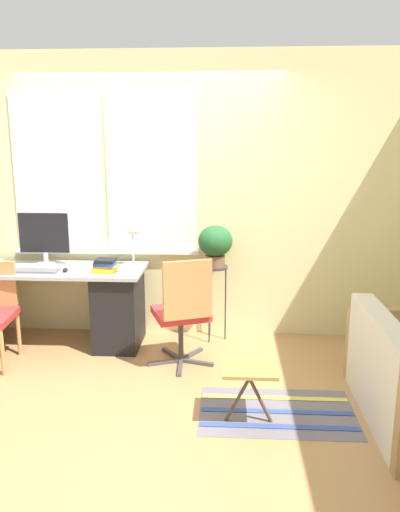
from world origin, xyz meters
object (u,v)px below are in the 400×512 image
(office_chair_swivel, at_px, (183,310))
(plant_stand, at_px, (215,277))
(mouse, at_px, (65,270))
(folding_stool, at_px, (250,373))
(monitor, at_px, (44,236))
(potted_plant, at_px, (215,243))
(book_stack, at_px, (105,266))
(desk_lamp, at_px, (133,236))
(keyboard, at_px, (35,271))

(office_chair_swivel, bearing_deg, plant_stand, -133.01)
(mouse, relative_size, plant_stand, 0.10)
(plant_stand, bearing_deg, folding_stool, -79.29)
(monitor, height_order, potted_plant, monitor)
(book_stack, xyz_separation_m, office_chair_swivel, (0.72, -0.30, -0.30))
(monitor, distance_m, desk_lamp, 0.85)
(mouse, relative_size, folding_stool, 0.17)
(mouse, xyz_separation_m, desk_lamp, (0.57, 0.23, 0.27))
(mouse, height_order, folding_stool, mouse)
(mouse, bearing_deg, book_stack, 0.79)
(plant_stand, bearing_deg, keyboard, -168.46)
(keyboard, xyz_separation_m, office_chair_swivel, (1.36, -0.28, -0.25))
(monitor, distance_m, folding_stool, 2.44)
(book_stack, distance_m, plant_stand, 1.04)
(desk_lamp, distance_m, potted_plant, 0.77)
(desk_lamp, bearing_deg, folding_stool, -52.94)
(book_stack, bearing_deg, mouse, -179.21)
(office_chair_swivel, height_order, plant_stand, office_chair_swivel)
(book_stack, relative_size, office_chair_swivel, 0.24)
(mouse, distance_m, potted_plant, 1.39)
(plant_stand, bearing_deg, book_stack, -162.29)
(monitor, bearing_deg, folding_stool, -36.82)
(mouse, xyz_separation_m, plant_stand, (1.34, 0.32, -0.13))
(mouse, height_order, desk_lamp, desk_lamp)
(mouse, distance_m, office_chair_swivel, 1.15)
(mouse, height_order, office_chair_swivel, office_chair_swivel)
(desk_lamp, distance_m, plant_stand, 0.87)
(desk_lamp, relative_size, potted_plant, 1.00)
(desk_lamp, bearing_deg, keyboard, -163.97)
(plant_stand, bearing_deg, desk_lamp, -173.61)
(mouse, distance_m, desk_lamp, 0.68)
(monitor, distance_m, keyboard, 0.39)
(book_stack, height_order, plant_stand, book_stack)
(office_chair_swivel, distance_m, folding_stool, 1.01)
(monitor, bearing_deg, plant_stand, 1.73)
(mouse, distance_m, book_stack, 0.36)
(desk_lamp, xyz_separation_m, potted_plant, (0.76, 0.09, -0.07))
(mouse, height_order, potted_plant, potted_plant)
(desk_lamp, height_order, office_chair_swivel, desk_lamp)
(folding_stool, bearing_deg, monitor, 143.18)
(monitor, bearing_deg, keyboard, -89.81)
(monitor, xyz_separation_m, mouse, (0.27, -0.27, -0.26))
(plant_stand, xyz_separation_m, potted_plant, (0.00, 0.00, 0.33))
(mouse, height_order, plant_stand, mouse)
(keyboard, relative_size, folding_stool, 1.00)
(folding_stool, bearing_deg, keyboard, 149.01)
(plant_stand, bearing_deg, monitor, -178.27)
(desk_lamp, distance_m, office_chair_swivel, 0.90)
(keyboard, distance_m, book_stack, 0.63)
(book_stack, relative_size, folding_stool, 0.56)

